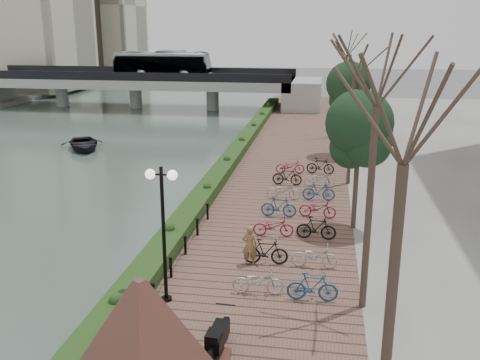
% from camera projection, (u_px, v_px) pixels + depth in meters
% --- Properties ---
extents(ground, '(220.00, 220.00, 0.00)m').
position_uv_depth(ground, '(101.00, 332.00, 16.52)').
color(ground, '#59595B').
rests_on(ground, ground).
extents(river_water, '(30.00, 130.00, 0.02)m').
position_uv_depth(river_water, '(50.00, 145.00, 42.53)').
color(river_water, '#4A5D54').
rests_on(river_water, ground).
extents(promenade, '(8.00, 75.00, 0.50)m').
position_uv_depth(promenade, '(280.00, 177.00, 32.44)').
color(promenade, brown).
rests_on(promenade, ground).
extents(hedge, '(1.10, 56.00, 0.60)m').
position_uv_depth(hedge, '(232.00, 157.00, 35.18)').
color(hedge, '#1B3C15').
rests_on(hedge, promenade).
extents(chain_fence, '(0.10, 14.10, 0.70)m').
position_uv_depth(chain_fence, '(163.00, 281.00, 17.97)').
color(chain_fence, black).
rests_on(chain_fence, promenade).
extents(granite_monument, '(5.01, 5.01, 3.00)m').
position_uv_depth(granite_monument, '(143.00, 337.00, 12.67)').
color(granite_monument, '#40231B').
rests_on(granite_monument, promenade).
extents(lamppost, '(1.02, 0.32, 4.50)m').
position_uv_depth(lamppost, '(162.00, 205.00, 16.52)').
color(lamppost, black).
rests_on(lamppost, promenade).
extents(motorcycle, '(0.67, 1.85, 1.14)m').
position_uv_depth(motorcycle, '(219.00, 336.00, 14.39)').
color(motorcycle, black).
rests_on(motorcycle, promenade).
extents(pedestrian, '(0.58, 0.40, 1.53)m').
position_uv_depth(pedestrian, '(250.00, 245.00, 19.84)').
color(pedestrian, olive).
rests_on(pedestrian, promenade).
extents(bicycle_parking, '(2.40, 17.32, 1.00)m').
position_uv_depth(bicycle_parking, '(298.00, 208.00, 24.84)').
color(bicycle_parking, '#ADADB2').
rests_on(bicycle_parking, promenade).
extents(street_trees, '(3.20, 37.12, 6.80)m').
position_uv_depth(street_trees, '(354.00, 140.00, 26.30)').
color(street_trees, '#32281D').
rests_on(street_trees, promenade).
extents(bridge, '(36.00, 10.77, 6.50)m').
position_uv_depth(bridge, '(141.00, 79.00, 60.46)').
color(bridge, '#999994').
rests_on(bridge, ground).
extents(boat, '(5.01, 5.49, 0.93)m').
position_uv_depth(boat, '(83.00, 144.00, 40.62)').
color(boat, black).
rests_on(boat, river_water).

